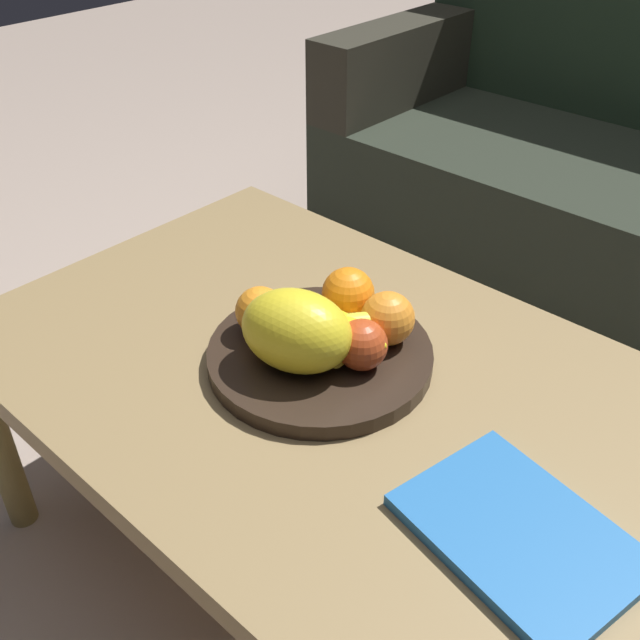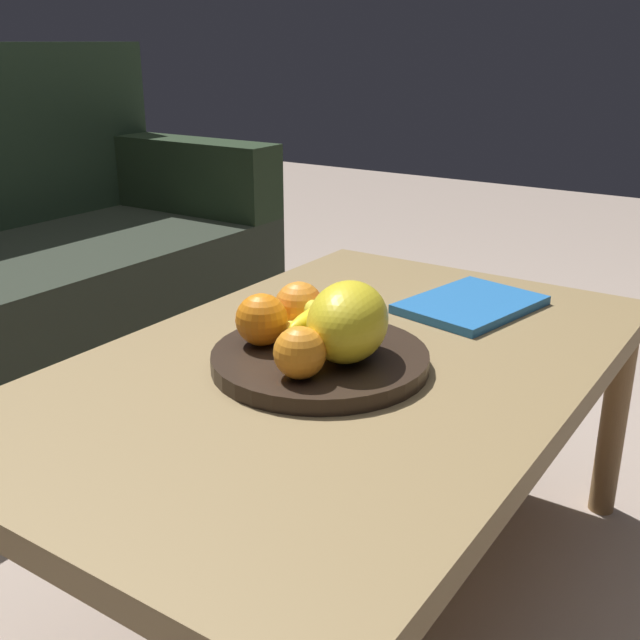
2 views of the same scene
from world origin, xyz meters
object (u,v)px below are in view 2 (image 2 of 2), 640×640
at_px(orange_front, 299,306).
at_px(orange_left, 262,320).
at_px(apple_front, 339,315).
at_px(coffee_table, 341,385).
at_px(fruit_bowl, 320,359).
at_px(melon_large_front, 348,322).
at_px(orange_right, 300,353).
at_px(banana_bunch, 314,324).
at_px(magazine, 471,304).

xyz_separation_m(orange_front, orange_left, (-0.08, 0.01, 0.00)).
bearing_deg(apple_front, coffee_table, -138.59).
relative_size(fruit_bowl, melon_large_front, 2.07).
bearing_deg(orange_right, melon_large_front, -11.69).
xyz_separation_m(apple_front, banana_bunch, (-0.04, 0.02, -0.01)).
height_order(apple_front, magazine, apple_front).
bearing_deg(melon_large_front, coffee_table, 39.98).
xyz_separation_m(fruit_bowl, apple_front, (0.07, 0.01, 0.05)).
bearing_deg(orange_front, melon_large_front, -114.49).
xyz_separation_m(coffee_table, orange_left, (-0.07, 0.10, 0.11)).
relative_size(orange_front, apple_front, 1.09).
distance_m(melon_large_front, banana_bunch, 0.08).
xyz_separation_m(melon_large_front, banana_bunch, (0.02, 0.07, -0.03)).
bearing_deg(coffee_table, magazine, -12.34).
bearing_deg(apple_front, orange_left, 139.49).
relative_size(apple_front, magazine, 0.29).
height_order(coffee_table, magazine, magazine).
xyz_separation_m(fruit_bowl, banana_bunch, (0.03, 0.03, 0.04)).
xyz_separation_m(orange_left, magazine, (0.40, -0.17, -0.06)).
distance_m(coffee_table, banana_bunch, 0.11).
bearing_deg(magazine, banana_bunch, 174.11).
height_order(melon_large_front, magazine, melon_large_front).
bearing_deg(orange_left, orange_right, -119.64).
height_order(orange_front, apple_front, orange_front).
height_order(orange_left, banana_bunch, orange_left).
xyz_separation_m(coffee_table, apple_front, (0.02, 0.02, 0.11)).
relative_size(coffee_table, orange_left, 13.91).
bearing_deg(banana_bunch, melon_large_front, -108.21).
relative_size(apple_front, banana_bunch, 0.44).
relative_size(coffee_table, magazine, 4.43).
bearing_deg(melon_large_front, orange_left, 100.47).
distance_m(orange_left, magazine, 0.44).
bearing_deg(orange_left, coffee_table, -54.51).
relative_size(melon_large_front, orange_front, 2.00).
height_order(orange_right, magazine, orange_right).
distance_m(orange_right, magazine, 0.47).
xyz_separation_m(fruit_bowl, magazine, (0.37, -0.08, -0.00)).
bearing_deg(orange_left, magazine, -23.20).
bearing_deg(magazine, orange_left, 168.26).
xyz_separation_m(orange_right, banana_bunch, (0.12, 0.06, -0.01)).
height_order(fruit_bowl, orange_left, orange_left).
bearing_deg(melon_large_front, orange_right, 168.31).
height_order(coffee_table, orange_front, orange_front).
relative_size(fruit_bowl, orange_right, 4.44).
bearing_deg(apple_front, melon_large_front, -139.54).
bearing_deg(orange_front, banana_bunch, -122.61).
height_order(orange_right, banana_bunch, orange_right).
distance_m(fruit_bowl, banana_bunch, 0.06).
bearing_deg(coffee_table, fruit_bowl, 168.13).
bearing_deg(orange_right, orange_front, 35.64).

